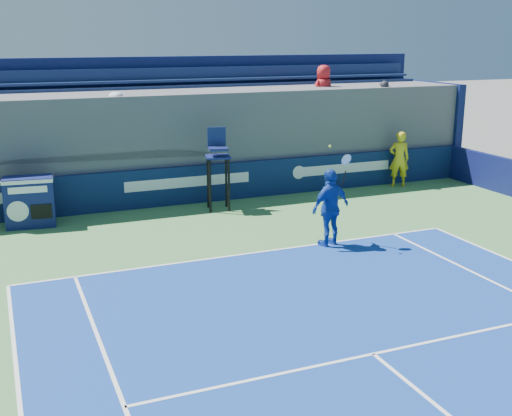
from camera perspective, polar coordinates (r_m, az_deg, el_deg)
name	(u,v)px	position (r m, az deg, el deg)	size (l,w,h in m)	color
ball_person	(399,159)	(22.83, 12.60, 4.29)	(0.70, 0.46, 1.93)	yellow
back_hoarding	(188,185)	(20.12, -6.08, 2.05)	(20.40, 0.21, 1.20)	#0B1A43
match_clock	(29,200)	(18.61, -19.49, 0.64)	(1.39, 0.85, 1.40)	#101852
umpire_chair	(218,160)	(19.17, -3.41, 4.29)	(0.83, 0.83, 2.48)	black
tennis_player	(331,207)	(15.98, 6.64, 0.05)	(1.23, 0.75, 2.57)	#13399D
stadium_seating	(169,136)	(21.82, -7.71, 6.33)	(21.00, 4.05, 4.40)	#535358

